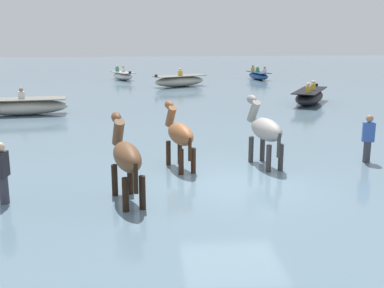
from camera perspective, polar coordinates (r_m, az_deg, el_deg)
name	(u,v)px	position (r m, az deg, el deg)	size (l,w,h in m)	color
ground_plane	(233,193)	(11.95, 4.90, -5.76)	(120.00, 120.00, 0.00)	#666051
water_surface	(194,116)	(21.53, 0.28, 3.36)	(90.00, 90.00, 0.28)	slate
horse_lead_chestnut	(179,135)	(12.73, -1.51, 1.04)	(0.87, 1.84, 2.01)	brown
horse_trailing_bay	(126,158)	(10.35, -7.81, -1.67)	(0.89, 1.94, 2.11)	brown
horse_flank_grey	(265,131)	(13.12, 8.62, 1.57)	(0.85, 1.96, 2.12)	gray
boat_mid_outer	(258,75)	(36.20, 7.88, 8.06)	(1.47, 2.76, 1.02)	#28518E
boat_near_port	(180,81)	(31.38, -1.48, 7.48)	(3.72, 2.64, 1.19)	#B2AD9E
boat_mid_channel	(310,97)	(24.79, 13.76, 5.47)	(2.84, 3.81, 1.17)	black
boat_distant_east	(123,76)	(36.01, -8.22, 8.02)	(2.02, 2.69, 1.04)	silver
boat_far_inshore	(22,107)	(22.19, -19.46, 4.20)	(3.96, 1.64, 1.19)	#B2AD9E
person_wading_close	(368,142)	(14.25, 20.11, 0.25)	(0.36, 0.28, 1.63)	#383842
person_spectator_far	(3,177)	(10.99, -21.53, -3.67)	(0.26, 0.35, 1.63)	#383842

